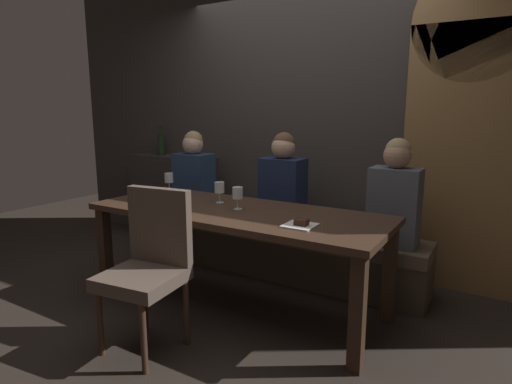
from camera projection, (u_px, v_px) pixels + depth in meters
The scene contains 16 objects.
ground at pixel (237, 304), 3.22m from camera, with size 9.00×9.00×0.00m, color black.
back_wall_tiled at pixel (308, 105), 3.96m from camera, with size 6.00×0.12×3.00m, color #383330.
arched_door at pixel (466, 121), 3.24m from camera, with size 0.90×0.05×2.55m.
back_counter at pixel (174, 198), 4.79m from camera, with size 1.10×0.28×0.95m, color #2F2B29.
dining_table at pixel (237, 221), 3.10m from camera, with size 2.20×0.84×0.74m.
banquette_bench at pixel (281, 250), 3.76m from camera, with size 2.50×0.44×0.45m.
chair_near_side at pixel (150, 259), 2.59m from camera, with size 0.49×0.49×0.98m.
diner_redhead at pixel (194, 175), 4.14m from camera, with size 0.36×0.24×0.80m.
diner_bearded at pixel (283, 183), 3.61m from camera, with size 0.36×0.24×0.82m.
diner_far_end at pixel (395, 195), 3.14m from camera, with size 0.36×0.24×0.80m.
wine_bottle_dark_red at pixel (161, 144), 4.77m from camera, with size 0.08×0.08×0.33m.
wine_glass_near_right at pixel (237, 193), 3.07m from camera, with size 0.08×0.08×0.16m.
wine_glass_near_left at pixel (169, 178), 3.75m from camera, with size 0.08×0.08×0.16m.
wine_glass_center_front at pixel (219, 188), 3.29m from camera, with size 0.08×0.08×0.16m.
dessert_plate at pixel (300, 224), 2.63m from camera, with size 0.19×0.19×0.05m.
folded_napkin at pixel (175, 206), 3.17m from camera, with size 0.11×0.10×0.01m, color silver.
Camera 1 is at (1.67, -2.49, 1.45)m, focal length 29.77 mm.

